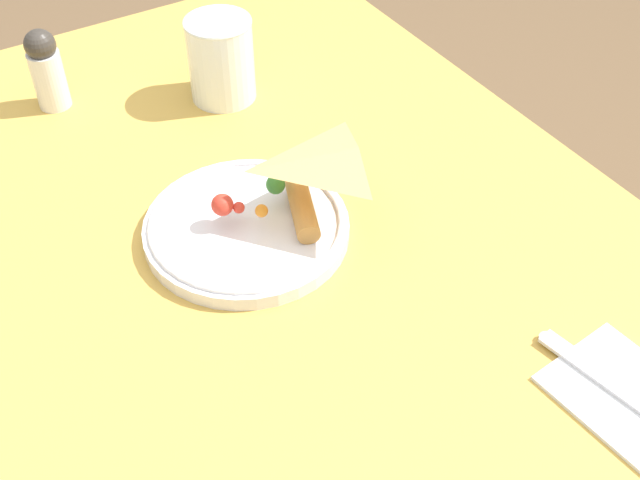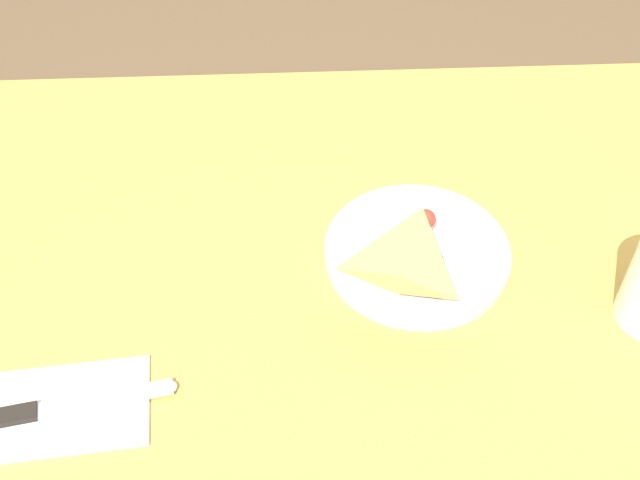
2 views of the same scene
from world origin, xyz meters
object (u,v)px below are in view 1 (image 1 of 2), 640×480
plate_pizza (249,224)px  pepper_shaker (46,69)px  dining_table (320,375)px  milk_glass (221,61)px

plate_pizza → pepper_shaker: pepper_shaker is taller
dining_table → milk_glass: 0.41m
dining_table → pepper_shaker: size_ratio=12.25×
plate_pizza → pepper_shaker: size_ratio=2.06×
dining_table → pepper_shaker: 0.50m
plate_pizza → milk_glass: milk_glass is taller
dining_table → pepper_shaker: pepper_shaker is taller
plate_pizza → pepper_shaker: 0.35m
dining_table → pepper_shaker: (0.47, 0.11, 0.16)m
milk_glass → pepper_shaker: (0.09, 0.19, 0.00)m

